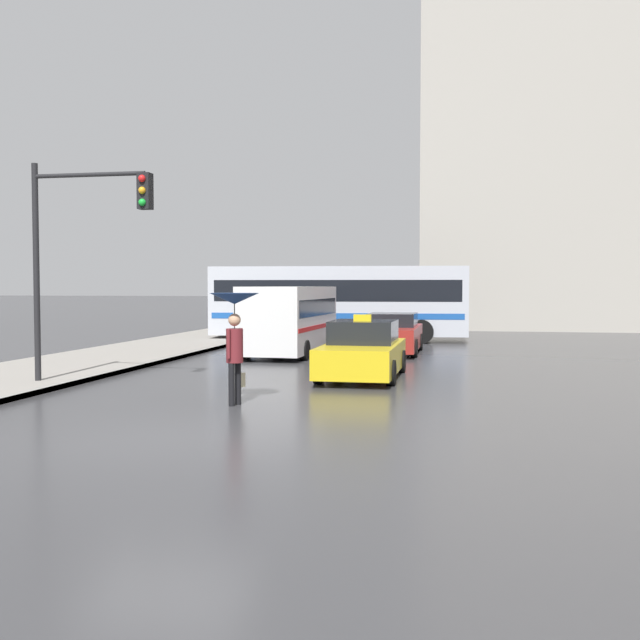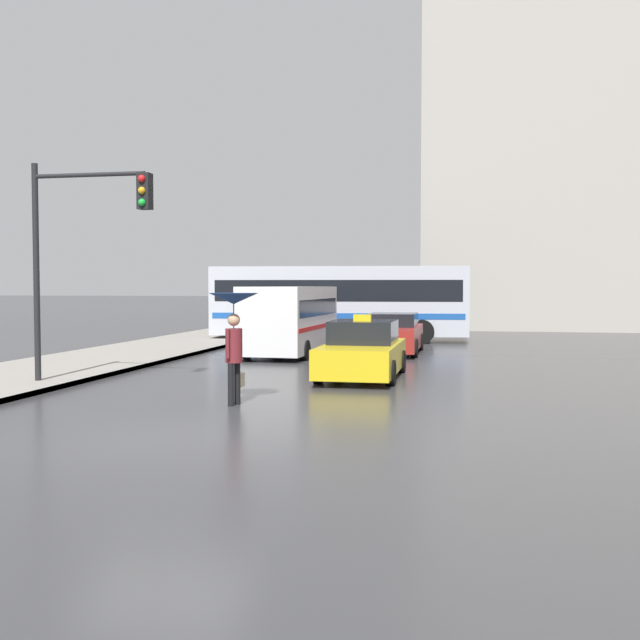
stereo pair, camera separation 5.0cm
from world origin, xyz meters
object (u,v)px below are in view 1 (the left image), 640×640
ambulance_van (290,317)px  city_bus (339,300)px  pedestrian_with_umbrella (235,319)px  taxi (363,352)px  traffic_light (83,232)px  sedan_red (392,334)px

ambulance_van → city_bus: city_bus is taller
city_bus → pedestrian_with_umbrella: city_bus is taller
taxi → pedestrian_with_umbrella: bearing=69.2°
taxi → traffic_light: size_ratio=0.84×
traffic_light → sedan_red: bearing=58.9°
ambulance_van → city_bus: 6.75m
sedan_red → pedestrian_with_umbrella: 11.95m
sedan_red → city_bus: city_bus is taller
sedan_red → traffic_light: size_ratio=0.86×
pedestrian_with_umbrella → taxi: bearing=-4.4°
ambulance_van → city_bus: size_ratio=0.52×
sedan_red → city_bus: bearing=-62.7°
taxi → ambulance_van: bearing=-60.1°
pedestrian_with_umbrella → sedan_red: bearing=7.4°
ambulance_van → pedestrian_with_umbrella: ambulance_van is taller
traffic_light → taxi: bearing=26.8°
taxi → ambulance_van: 6.56m
sedan_red → city_bus: size_ratio=0.41×
sedan_red → pedestrian_with_umbrella: pedestrian_with_umbrella is taller
taxi → traffic_light: 7.27m
pedestrian_with_umbrella → traffic_light: 4.88m
ambulance_van → pedestrian_with_umbrella: size_ratio=2.55×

